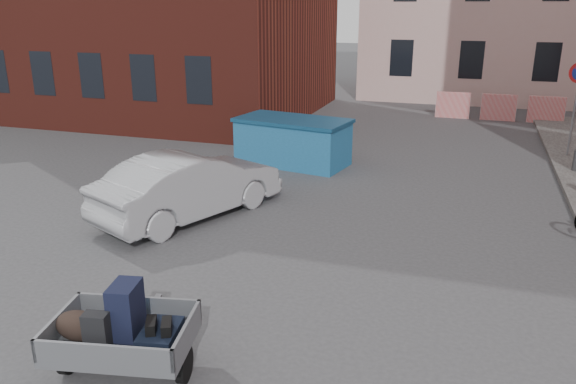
% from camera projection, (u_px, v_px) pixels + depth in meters
% --- Properties ---
extents(ground, '(120.00, 120.00, 0.00)m').
position_uv_depth(ground, '(254.00, 268.00, 9.54)').
color(ground, '#38383A').
rests_on(ground, ground).
extents(far_building, '(6.00, 6.00, 8.00)m').
position_uv_depth(far_building, '(80.00, 10.00, 34.06)').
color(far_building, maroon).
rests_on(far_building, ground).
extents(barriers, '(4.70, 0.18, 1.00)m').
position_uv_depth(barriers, '(498.00, 107.00, 21.63)').
color(barriers, red).
rests_on(barriers, ground).
extents(trailer, '(1.79, 1.93, 1.20)m').
position_uv_depth(trailer, '(121.00, 332.00, 6.56)').
color(trailer, black).
rests_on(trailer, ground).
extents(dumpster, '(3.29, 2.10, 1.28)m').
position_uv_depth(dumpster, '(293.00, 141.00, 15.60)').
color(dumpster, '#21679D').
rests_on(dumpster, ground).
extents(silver_car, '(2.96, 4.39, 1.37)m').
position_uv_depth(silver_car, '(190.00, 185.00, 11.67)').
color(silver_car, '#9C9DA3').
rests_on(silver_car, ground).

